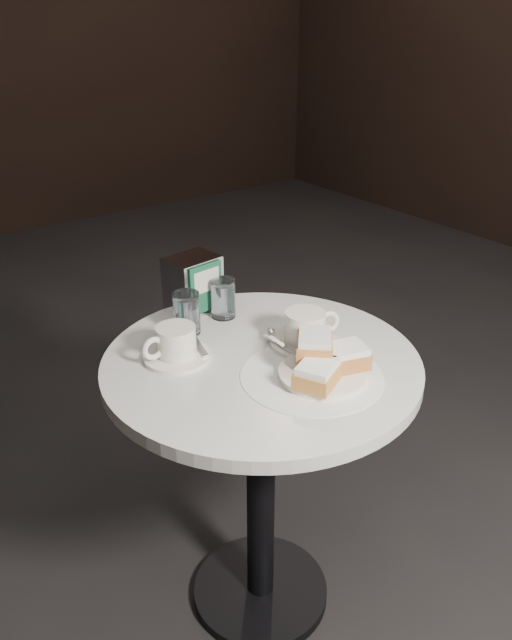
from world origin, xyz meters
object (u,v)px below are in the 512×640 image
(water_glass_right, at_px, (223,299))
(coffee_cup_right, at_px, (305,331))
(beignet_plate, at_px, (325,364))
(cafe_table, at_px, (261,431))
(coffee_cup_left, at_px, (176,345))
(napkin_dispenser, at_px, (193,284))
(water_glass_left, at_px, (187,314))

(water_glass_right, bearing_deg, coffee_cup_right, -73.18)
(beignet_plate, height_order, coffee_cup_right, beignet_plate)
(cafe_table, xyz_separation_m, coffee_cup_right, (0.12, -0.01, 0.23))
(beignet_plate, relative_size, water_glass_right, 2.16)
(coffee_cup_left, distance_m, water_glass_right, 0.23)
(cafe_table, bearing_deg, water_glass_right, 78.01)
(napkin_dispenser, bearing_deg, water_glass_left, -136.37)
(cafe_table, bearing_deg, water_glass_left, 108.85)
(water_glass_right, bearing_deg, cafe_table, -101.99)
(coffee_cup_right, xyz_separation_m, water_glass_right, (-0.07, 0.23, 0.01))
(water_glass_left, bearing_deg, water_glass_right, 9.96)
(coffee_cup_right, bearing_deg, coffee_cup_left, 170.88)
(beignet_plate, distance_m, coffee_cup_right, 0.14)
(beignet_plate, relative_size, napkin_dispenser, 1.48)
(coffee_cup_left, xyz_separation_m, water_glass_right, (0.20, 0.11, 0.01))
(beignet_plate, height_order, napkin_dispenser, napkin_dispenser)
(napkin_dispenser, bearing_deg, cafe_table, -99.11)
(coffee_cup_left, bearing_deg, coffee_cup_right, -24.19)
(beignet_plate, bearing_deg, cafe_table, 112.06)
(cafe_table, xyz_separation_m, coffee_cup_left, (-0.15, 0.11, 0.23))
(coffee_cup_right, relative_size, water_glass_right, 1.96)
(beignet_plate, height_order, water_glass_left, water_glass_left)
(cafe_table, xyz_separation_m, napkin_dispenser, (0.01, 0.30, 0.27))
(beignet_plate, distance_m, water_glass_right, 0.36)
(cafe_table, xyz_separation_m, water_glass_right, (0.05, 0.22, 0.25))
(cafe_table, height_order, beignet_plate, beignet_plate)
(coffee_cup_left, xyz_separation_m, water_glass_left, (0.08, 0.09, 0.02))
(beignet_plate, bearing_deg, water_glass_left, 110.19)
(beignet_plate, height_order, water_glass_right, water_glass_right)
(cafe_table, relative_size, coffee_cup_right, 3.89)
(beignet_plate, xyz_separation_m, napkin_dispenser, (-0.05, 0.44, 0.04))
(coffee_cup_left, bearing_deg, water_glass_left, 47.63)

